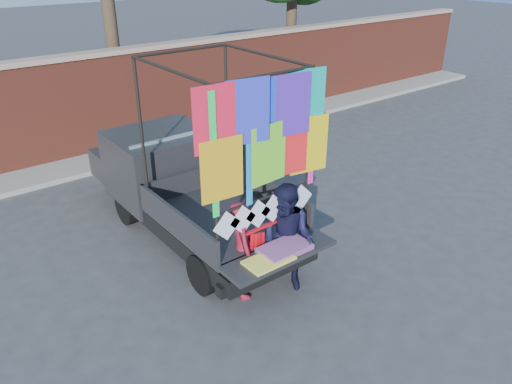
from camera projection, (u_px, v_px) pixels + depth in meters
ground at (274, 272)px, 8.40m from camera, size 90.00×90.00×0.00m
brick_wall at (101, 103)px, 12.77m from camera, size 30.00×0.45×2.61m
curb at (118, 157)px, 12.84m from camera, size 30.00×1.20×0.12m
pickup_truck at (177, 183)px, 9.52m from camera, size 2.18×5.47×3.45m
woman at (242, 249)px, 7.55m from camera, size 0.57×0.69×1.62m
man at (287, 238)px, 7.69m from camera, size 0.95×1.06×1.78m
streamer_bundle at (261, 238)px, 7.50m from camera, size 0.86×0.07×0.60m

